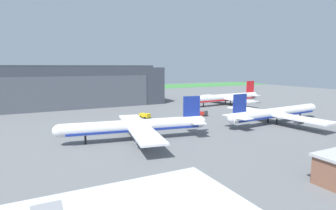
{
  "coord_description": "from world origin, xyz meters",
  "views": [
    {
      "loc": [
        -29.76,
        -73.67,
        20.82
      ],
      "look_at": [
        18.25,
        21.77,
        5.48
      ],
      "focal_mm": 28.61,
      "sensor_mm": 36.0,
      "label": 1
    }
  ],
  "objects": [
    {
      "name": "airliner_near_right",
      "position": [
        49.54,
        -4.53,
        3.82
      ],
      "size": [
        47.99,
        42.18,
        11.89
      ],
      "color": "white",
      "rests_on": "ground_plane"
    },
    {
      "name": "airliner_near_left",
      "position": [
        -4.46,
        -3.27,
        4.05
      ],
      "size": [
        43.13,
        38.23,
        12.09
      ],
      "color": "white",
      "rests_on": "ground_plane"
    },
    {
      "name": "ops_van",
      "position": [
        34.17,
        19.96,
        1.12
      ],
      "size": [
        4.1,
        4.01,
        2.15
      ],
      "color": "#2D2D33",
      "rests_on": "ground_plane"
    },
    {
      "name": "maintenance_hangar",
      "position": [
        -9.94,
        81.89,
        10.33
      ],
      "size": [
        91.87,
        41.78,
        21.58
      ],
      "color": "#383D47",
      "rests_on": "ground_plane"
    },
    {
      "name": "grass_field_strip",
      "position": [
        0.0,
        183.76,
        0.04
      ],
      "size": [
        440.0,
        56.0,
        0.08
      ],
      "primitive_type": "cube",
      "color": "#3F853F",
      "rests_on": "ground_plane"
    },
    {
      "name": "baggage_tug",
      "position": [
        10.11,
        26.64,
        1.11
      ],
      "size": [
        3.72,
        5.41,
        1.98
      ],
      "color": "yellow",
      "rests_on": "ground_plane"
    },
    {
      "name": "ground_plane",
      "position": [
        0.0,
        0.0,
        0.0
      ],
      "size": [
        440.0,
        440.0,
        0.0
      ],
      "primitive_type": "plane",
      "color": "slate"
    },
    {
      "name": "airliner_far_right",
      "position": [
        64.44,
        42.7,
        3.86
      ],
      "size": [
        48.65,
        38.75,
        12.58
      ],
      "color": "silver",
      "rests_on": "ground_plane"
    }
  ]
}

